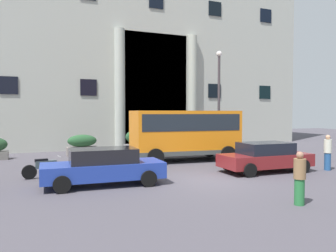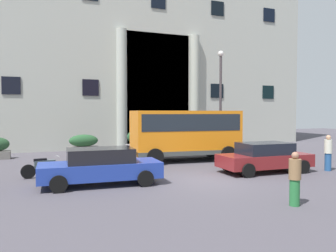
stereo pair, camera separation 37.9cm
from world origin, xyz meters
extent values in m
cube|color=#49454D|center=(0.00, 0.00, -0.06)|extent=(80.00, 64.00, 0.12)
cube|color=#AAABA1|center=(0.00, 17.50, 10.48)|extent=(33.14, 9.00, 20.96)
cube|color=black|center=(2.66, 13.06, 4.52)|extent=(5.28, 0.12, 9.04)
cylinder|color=#A7ACA1|center=(-0.37, 12.75, 4.52)|extent=(0.79, 0.79, 9.04)
cylinder|color=#ABB0A0|center=(5.70, 12.75, 4.52)|extent=(0.79, 0.79, 9.04)
cube|color=black|center=(-7.95, 12.96, 4.61)|extent=(1.18, 0.08, 1.19)
cube|color=black|center=(-2.65, 12.96, 4.61)|extent=(1.18, 0.08, 1.19)
cube|color=black|center=(7.95, 12.96, 4.61)|extent=(1.18, 0.08, 1.19)
cube|color=black|center=(13.26, 12.96, 4.61)|extent=(1.18, 0.08, 1.19)
cube|color=black|center=(2.65, 12.96, 11.53)|extent=(1.18, 0.08, 1.19)
cube|color=black|center=(7.95, 12.96, 11.53)|extent=(1.18, 0.08, 1.19)
cube|color=black|center=(13.26, 12.96, 11.53)|extent=(1.18, 0.08, 1.19)
cube|color=orange|center=(1.57, 5.50, 1.67)|extent=(6.25, 3.02, 2.44)
cube|color=#1E242C|center=(1.57, 5.50, 2.24)|extent=(5.89, 3.02, 0.93)
cube|color=#1E242C|center=(4.52, 5.24, 2.04)|extent=(0.24, 2.09, 1.16)
cube|color=#424644|center=(1.57, 5.50, 0.57)|extent=(6.25, 3.06, 0.24)
cylinder|color=black|center=(3.79, 6.56, 0.45)|extent=(0.92, 0.36, 0.90)
cylinder|color=black|center=(3.57, 4.07, 0.45)|extent=(0.92, 0.36, 0.90)
cylinder|color=black|center=(-0.43, 6.93, 0.45)|extent=(0.92, 0.36, 0.90)
cylinder|color=black|center=(-0.65, 4.44, 0.45)|extent=(0.92, 0.36, 0.90)
cylinder|color=#999312|center=(6.52, 7.60, 1.32)|extent=(0.08, 0.08, 2.65)
cube|color=yellow|center=(6.52, 7.57, 2.40)|extent=(0.44, 0.03, 0.60)
cube|color=slate|center=(0.39, 10.49, 0.28)|extent=(2.02, 0.84, 0.55)
ellipsoid|color=#244C2C|center=(0.39, 10.49, 1.09)|extent=(1.94, 0.76, 1.07)
cube|color=slate|center=(-3.56, 10.23, 0.27)|extent=(1.95, 0.84, 0.55)
ellipsoid|color=#25512D|center=(-3.56, 10.23, 0.95)|extent=(1.87, 0.76, 0.80)
cube|color=#21399A|center=(-4.21, 0.74, 0.57)|extent=(4.68, 1.96, 0.61)
cube|color=black|center=(-4.21, 0.74, 1.15)|extent=(2.56, 1.64, 0.55)
cylinder|color=black|center=(-2.60, 1.52, 0.31)|extent=(0.63, 0.23, 0.62)
cylinder|color=black|center=(-2.69, -0.20, 0.31)|extent=(0.63, 0.23, 0.62)
cylinder|color=black|center=(-5.72, 1.68, 0.31)|extent=(0.63, 0.23, 0.62)
cylinder|color=black|center=(-5.81, -0.04, 0.31)|extent=(0.63, 0.23, 0.62)
cube|color=maroon|center=(3.44, 0.66, 0.56)|extent=(4.37, 1.89, 0.58)
cube|color=black|center=(3.44, 0.66, 1.12)|extent=(2.38, 1.62, 0.54)
cylinder|color=black|center=(4.94, 1.50, 0.31)|extent=(0.63, 0.22, 0.62)
cylinder|color=black|center=(4.88, -0.26, 0.31)|extent=(0.63, 0.22, 0.62)
cylinder|color=black|center=(2.00, 1.59, 0.31)|extent=(0.63, 0.22, 0.62)
cylinder|color=black|center=(1.95, -0.17, 0.31)|extent=(0.63, 0.22, 0.62)
cylinder|color=black|center=(-5.50, 3.26, 0.30)|extent=(0.61, 0.18, 0.60)
cylinder|color=black|center=(-6.83, 3.07, 0.30)|extent=(0.61, 0.20, 0.60)
cube|color=#435155|center=(-6.16, 3.16, 0.58)|extent=(0.88, 0.36, 0.32)
cube|color=black|center=(-6.34, 3.14, 0.76)|extent=(0.54, 0.27, 0.12)
cylinder|color=#A5A5A8|center=(-5.61, 3.25, 0.88)|extent=(0.11, 0.55, 0.03)
cylinder|color=#276F38|center=(0.67, -4.35, 0.40)|extent=(0.30, 0.30, 0.80)
cylinder|color=olive|center=(0.67, -4.35, 1.11)|extent=(0.36, 0.36, 0.62)
sphere|color=#9F6C53|center=(0.67, -4.35, 1.52)|extent=(0.21, 0.21, 0.21)
cylinder|color=#235088|center=(6.52, -0.14, 0.42)|extent=(0.30, 0.30, 0.84)
cylinder|color=beige|center=(6.52, -0.14, 1.17)|extent=(0.36, 0.36, 0.65)
sphere|color=tan|center=(6.52, -0.14, 1.60)|extent=(0.22, 0.22, 0.22)
cylinder|color=#3E373C|center=(5.74, 8.61, 3.37)|extent=(0.18, 0.18, 6.74)
sphere|color=silver|center=(5.74, 8.61, 6.92)|extent=(0.40, 0.40, 0.40)
camera|label=1|loc=(-6.94, -12.16, 2.82)|focal=36.22mm
camera|label=2|loc=(-6.59, -12.30, 2.82)|focal=36.22mm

